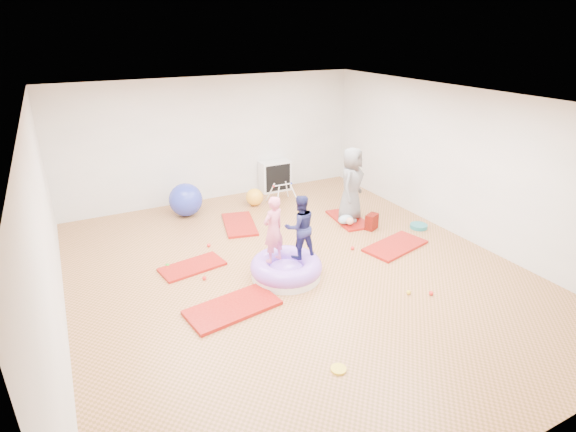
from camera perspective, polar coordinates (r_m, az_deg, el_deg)
room at (r=6.99m, az=1.13°, el=2.92°), size 7.01×8.01×2.81m
gym_mat_front_left at (r=6.70m, az=-7.04°, el=-11.47°), size 1.41×0.86×0.06m
gym_mat_mid_left at (r=7.85m, az=-12.05°, el=-6.31°), size 1.14×0.70×0.04m
gym_mat_center_back at (r=9.31m, az=-6.19°, el=-1.05°), size 0.86×1.31×0.05m
gym_mat_right at (r=8.59m, az=13.46°, el=-3.72°), size 1.33×0.88×0.05m
gym_mat_rear_right at (r=9.59m, az=7.67°, el=-0.40°), size 0.69×1.17×0.05m
inflatable_cushion at (r=7.37m, az=-0.24°, el=-6.70°), size 1.18×1.18×0.37m
child_pink at (r=7.04m, az=-1.89°, el=-1.37°), size 0.47×0.38×1.11m
child_navy at (r=7.18m, az=1.53°, el=-1.02°), size 0.56×0.46×1.08m
adult_caregiver at (r=9.28m, az=8.05°, el=4.01°), size 0.89×0.84×1.53m
infant at (r=9.24m, az=7.45°, el=-0.47°), size 0.33×0.34×0.20m
ball_pit_balls at (r=8.04m, az=2.98°, el=-4.96°), size 4.15×3.19×0.07m
exercise_ball_blue at (r=9.88m, az=-12.86°, el=2.03°), size 0.71×0.71×0.71m
exercise_ball_orange at (r=10.26m, az=-4.27°, el=2.41°), size 0.40×0.40×0.40m
infant_play_gym at (r=10.31m, az=-0.70°, el=3.24°), size 0.61×0.57×0.46m
cube_shelf at (r=11.13m, az=-1.65°, el=5.11°), size 0.76×0.37×0.76m
balance_disc at (r=9.51m, az=16.25°, el=-1.25°), size 0.35×0.35×0.08m
backpack at (r=9.19m, az=10.58°, el=-0.72°), size 0.32×0.27×0.32m
yellow_toy at (r=5.70m, az=6.43°, el=-18.77°), size 0.19×0.19×0.03m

